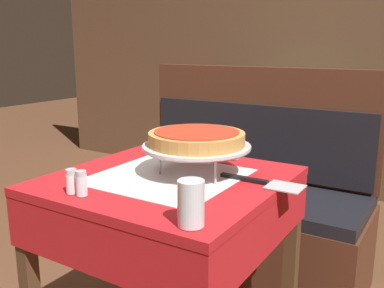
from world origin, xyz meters
name	(u,v)px	position (x,y,z in m)	size (l,w,h in m)	color
dining_table_front	(169,208)	(0.00, 0.00, 0.66)	(0.76, 0.76, 0.78)	red
dining_table_rear	(285,121)	(-0.24, 1.85, 0.68)	(0.78, 0.78, 0.77)	#1E6B33
booth_bench	(241,214)	(-0.10, 0.82, 0.33)	(1.32, 0.54, 1.11)	#4C2819
back_wall_panel	(342,48)	(0.00, 2.42, 1.20)	(6.00, 0.04, 2.40)	brown
pizza_pan_stand	(197,148)	(0.07, 0.07, 0.87)	(0.38, 0.38, 0.11)	#ADADB2
deep_dish_pizza	(197,138)	(0.07, 0.07, 0.91)	(0.34, 0.34, 0.05)	#C68E47
pizza_server	(265,183)	(0.32, 0.09, 0.78)	(0.29, 0.10, 0.01)	#BCBCC1
water_glass_near	(191,203)	(0.29, -0.32, 0.84)	(0.07, 0.07, 0.12)	silver
salt_shaker	(71,181)	(-0.15, -0.30, 0.82)	(0.04, 0.04, 0.08)	silver
pepper_shaker	(81,183)	(-0.11, -0.30, 0.82)	(0.03, 0.03, 0.08)	silver
napkin_holder	(228,147)	(0.06, 0.33, 0.82)	(0.10, 0.05, 0.09)	#B2B2B7
condiment_caddy	(299,101)	(-0.16, 1.91, 0.82)	(0.12, 0.12, 0.16)	black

